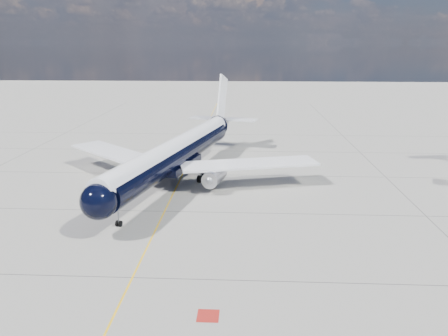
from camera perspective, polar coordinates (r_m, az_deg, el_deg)
The scene contains 4 objects.
ground at distance 70.45m, azimuth -4.86°, elevation 0.36°, with size 320.00×320.00×0.00m, color gray.
taxiway_centerline at distance 65.70m, azimuth -5.43°, elevation -0.81°, with size 0.16×160.00×0.01m, color yellow.
red_marking at distance 33.25m, azimuth -2.10°, elevation -18.73°, with size 1.60×1.60×0.01m, color maroon.
main_airliner at distance 61.89m, azimuth -5.87°, elevation 2.19°, with size 37.80×46.74×13.68m.
Camera 1 is at (9.30, -37.21, 18.95)m, focal length 35.00 mm.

